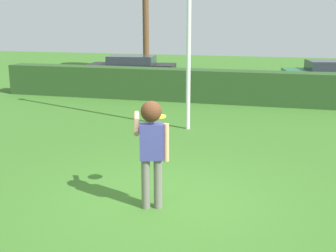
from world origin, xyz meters
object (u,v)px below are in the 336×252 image
at_px(parked_car_black, 132,67).
at_px(parked_car_green, 333,74).
at_px(person, 151,141).
at_px(frisbee, 158,116).

xyz_separation_m(parked_car_black, parked_car_green, (9.34, -0.11, 0.00)).
relative_size(parked_car_black, parked_car_green, 0.98).
xyz_separation_m(person, parked_car_green, (3.92, 13.97, -0.45)).
distance_m(person, parked_car_black, 15.09).
xyz_separation_m(frisbee, parked_car_green, (3.97, 13.47, -0.74)).
height_order(parked_car_black, parked_car_green, same).
xyz_separation_m(frisbee, parked_car_black, (-5.37, 13.58, -0.74)).
bearing_deg(person, parked_car_green, 74.31).
bearing_deg(frisbee, person, -85.06).
relative_size(frisbee, parked_car_green, 0.06).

